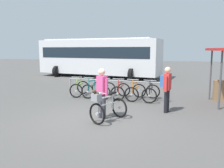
% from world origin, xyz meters
% --- Properties ---
extents(ground_plane, '(80.00, 80.00, 0.00)m').
position_xyz_m(ground_plane, '(0.00, 0.00, 0.00)').
color(ground_plane, '#514F4C').
extents(bike_rack_rail, '(4.60, 0.35, 0.88)m').
position_xyz_m(bike_rack_rail, '(-0.22, 3.17, 0.70)').
color(bike_rack_rail, '#99999E').
rests_on(bike_rack_rail, ground).
extents(racked_bike_lime, '(0.74, 1.15, 0.97)m').
position_xyz_m(racked_bike_lime, '(-2.06, 3.47, 0.37)').
color(racked_bike_lime, black).
rests_on(racked_bike_lime, ground).
extents(racked_bike_teal, '(0.81, 1.20, 0.98)m').
position_xyz_m(racked_bike_teal, '(-1.37, 3.43, 0.37)').
color(racked_bike_teal, black).
rests_on(racked_bike_teal, ground).
extents(racked_bike_white, '(0.70, 1.12, 0.97)m').
position_xyz_m(racked_bike_white, '(-0.67, 3.38, 0.37)').
color(racked_bike_white, black).
rests_on(racked_bike_white, ground).
extents(racked_bike_red, '(0.69, 1.12, 0.97)m').
position_xyz_m(racked_bike_red, '(0.03, 3.34, 0.37)').
color(racked_bike_red, black).
rests_on(racked_bike_red, ground).
extents(racked_bike_orange, '(0.83, 1.20, 0.97)m').
position_xyz_m(racked_bike_orange, '(0.73, 3.29, 0.37)').
color(racked_bike_orange, black).
rests_on(racked_bike_orange, ground).
extents(racked_bike_black, '(0.71, 1.11, 0.97)m').
position_xyz_m(racked_bike_black, '(1.43, 3.25, 0.37)').
color(racked_bike_black, black).
rests_on(racked_bike_black, ground).
extents(featured_bicycle, '(1.08, 1.26, 1.09)m').
position_xyz_m(featured_bicycle, '(0.41, -0.14, 0.49)').
color(featured_bicycle, black).
rests_on(featured_bicycle, ground).
extents(person_with_featured_bike, '(0.45, 0.36, 1.64)m').
position_xyz_m(person_with_featured_bike, '(0.18, 0.18, 0.91)').
color(person_with_featured_bike, '#383842').
rests_on(person_with_featured_bike, ground).
extents(pedestrian_with_backpack, '(0.39, 0.52, 1.64)m').
position_xyz_m(pedestrian_with_backpack, '(2.16, 1.53, 0.94)').
color(pedestrian_with_backpack, black).
rests_on(pedestrian_with_backpack, ground).
extents(bus_distant, '(10.25, 4.28, 3.08)m').
position_xyz_m(bus_distant, '(-3.75, 11.09, 1.74)').
color(bus_distant, silver).
rests_on(bus_distant, ground).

